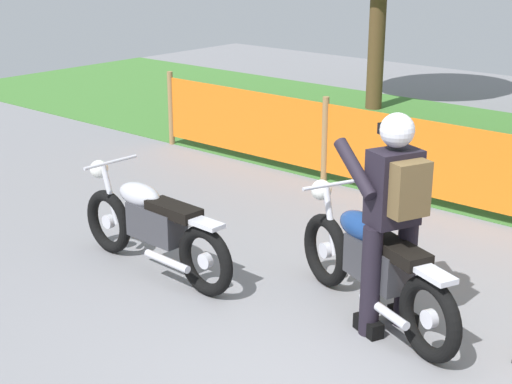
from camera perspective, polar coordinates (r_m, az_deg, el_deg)
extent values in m
cube|color=gray|center=(5.48, 7.30, -13.20)|extent=(24.00, 24.00, 0.02)
cylinder|color=#997547|center=(11.02, -6.36, 6.22)|extent=(0.08, 0.08, 1.05)
cylinder|color=#997547|center=(9.27, 5.16, 3.91)|extent=(0.08, 0.08, 1.05)
cube|color=orange|center=(10.09, -1.09, 5.30)|extent=(2.62, 0.02, 0.85)
cube|color=orange|center=(8.58, 12.49, 2.47)|extent=(2.62, 0.02, 0.85)
cylinder|color=brown|center=(13.30, 9.03, 12.05)|extent=(0.28, 0.28, 2.80)
torus|color=black|center=(6.57, 5.22, -4.33)|extent=(0.62, 0.34, 0.63)
cylinder|color=silver|center=(6.57, 5.22, -4.33)|extent=(0.15, 0.11, 0.14)
torus|color=black|center=(5.56, 12.80, -9.21)|extent=(0.62, 0.34, 0.63)
cylinder|color=silver|center=(5.56, 12.80, -9.21)|extent=(0.15, 0.11, 0.14)
cube|color=#38383D|center=(5.94, 9.04, -5.21)|extent=(0.64, 0.45, 0.32)
ellipsoid|color=navy|center=(6.02, 7.89, -2.56)|extent=(0.56, 0.41, 0.22)
cube|color=black|center=(5.68, 10.57, -4.36)|extent=(0.59, 0.41, 0.10)
cube|color=silver|center=(5.41, 13.06, -5.97)|extent=(0.39, 0.28, 0.04)
cylinder|color=silver|center=(6.41, 5.58, -2.17)|extent=(0.23, 0.14, 0.56)
sphere|color=white|center=(6.46, 4.90, 0.15)|extent=(0.23, 0.23, 0.18)
cylinder|color=silver|center=(6.27, 5.86, 0.58)|extent=(0.26, 0.56, 0.03)
cylinder|color=silver|center=(5.75, 9.50, -8.71)|extent=(0.53, 0.27, 0.07)
torus|color=black|center=(7.34, -10.94, -2.17)|extent=(0.62, 0.13, 0.61)
cylinder|color=silver|center=(7.34, -10.94, -2.17)|extent=(0.14, 0.06, 0.13)
torus|color=black|center=(6.37, -3.80, -5.14)|extent=(0.62, 0.13, 0.61)
cylinder|color=silver|center=(6.37, -3.80, -5.14)|extent=(0.14, 0.06, 0.13)
cube|color=#38383D|center=(6.74, -7.43, -2.31)|extent=(0.58, 0.25, 0.31)
ellipsoid|color=#B7B7C1|center=(6.83, -8.68, -0.21)|extent=(0.51, 0.25, 0.21)
cube|color=black|center=(6.51, -6.16, -1.34)|extent=(0.54, 0.23, 0.10)
cube|color=silver|center=(6.24, -3.86, -2.33)|extent=(0.35, 0.17, 0.04)
cylinder|color=silver|center=(7.20, -10.81, -0.22)|extent=(0.22, 0.06, 0.54)
sphere|color=white|center=(7.26, -11.63, 1.69)|extent=(0.18, 0.18, 0.17)
cylinder|color=silver|center=(7.08, -10.78, 2.20)|extent=(0.06, 0.57, 0.03)
cylinder|color=silver|center=(6.55, -6.65, -5.14)|extent=(0.53, 0.09, 0.07)
cylinder|color=black|center=(5.77, 8.55, -6.61)|extent=(0.20, 0.20, 0.86)
cube|color=black|center=(5.93, 8.38, -9.84)|extent=(0.28, 0.20, 0.12)
cylinder|color=black|center=(5.94, 11.10, -5.96)|extent=(0.20, 0.20, 0.86)
cube|color=black|center=(6.11, 10.88, -9.13)|extent=(0.28, 0.20, 0.12)
cube|color=black|center=(5.60, 10.24, 0.33)|extent=(0.36, 0.42, 0.56)
cylinder|color=black|center=(5.58, 7.40, 1.73)|extent=(0.48, 0.28, 0.38)
cylinder|color=black|center=(5.83, 11.00, 2.28)|extent=(0.48, 0.28, 0.38)
sphere|color=silver|center=(5.48, 10.49, 4.55)|extent=(0.33, 0.33, 0.25)
cube|color=black|center=(5.56, 9.88, 4.78)|extent=(0.10, 0.18, 0.08)
cube|color=brown|center=(5.46, 11.32, 0.23)|extent=(0.26, 0.32, 0.40)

